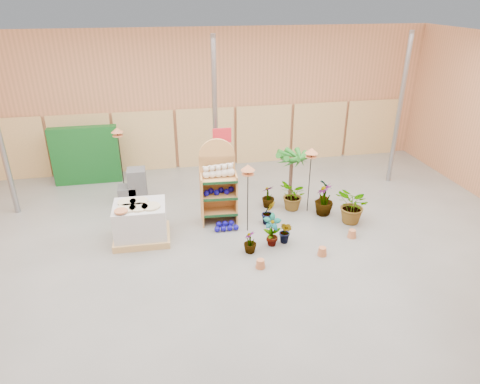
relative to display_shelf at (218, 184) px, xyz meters
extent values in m
cube|color=slate|center=(0.16, -2.06, -1.05)|extent=(15.00, 12.00, 0.10)
cube|color=white|center=(0.16, -2.06, 3.55)|extent=(15.00, 12.00, 0.10)
cube|color=#AD6E46|center=(0.16, 3.99, 1.25)|extent=(15.00, 0.10, 4.50)
cylinder|color=gray|center=(5.66, 1.44, 1.25)|extent=(0.14, 0.14, 4.50)
cylinder|color=gray|center=(0.16, 1.44, 1.25)|extent=(0.14, 0.14, 4.50)
cube|color=tan|center=(-5.84, 3.86, 0.00)|extent=(1.90, 0.06, 2.00)
cube|color=tan|center=(-3.84, 3.86, 0.00)|extent=(1.90, 0.06, 2.00)
cube|color=tan|center=(-1.84, 3.86, 0.00)|extent=(1.90, 0.06, 2.00)
cube|color=tan|center=(0.16, 3.86, 0.00)|extent=(1.90, 0.06, 2.00)
cube|color=tan|center=(2.16, 3.86, 0.00)|extent=(1.90, 0.06, 2.00)
cube|color=tan|center=(4.16, 3.86, 0.00)|extent=(1.90, 0.06, 2.00)
cube|color=tan|center=(6.16, 3.86, 0.00)|extent=(1.90, 0.06, 2.00)
cube|color=#BD8346|center=(0.00, 0.10, -0.13)|extent=(0.92, 0.15, 1.73)
cylinder|color=#BD8346|center=(0.00, 0.10, 0.73)|extent=(0.92, 0.15, 0.92)
cube|color=#BD8346|center=(0.00, -0.16, -0.69)|extent=(0.91, 0.57, 0.04)
cube|color=#0F3819|center=(0.00, -0.42, -0.69)|extent=(0.87, 0.09, 0.06)
cube|color=#BD8346|center=(0.00, -0.16, -0.24)|extent=(0.91, 0.57, 0.04)
cube|color=#0F3819|center=(0.00, -0.42, -0.24)|extent=(0.87, 0.09, 0.06)
cube|color=#BD8346|center=(0.00, -0.16, 0.22)|extent=(0.91, 0.57, 0.04)
cube|color=#0F3819|center=(0.00, -0.42, 0.22)|extent=(0.87, 0.09, 0.06)
cube|color=#BD8346|center=(-0.44, -0.16, -0.34)|extent=(0.08, 0.51, 1.32)
cube|color=#BD8346|center=(0.44, -0.16, -0.34)|extent=(0.08, 0.51, 1.32)
sphere|color=beige|center=(-0.31, -0.10, 0.33)|extent=(0.18, 0.18, 0.18)
sphere|color=beige|center=(-0.31, -0.10, 0.49)|extent=(0.14, 0.14, 0.14)
sphere|color=beige|center=(-0.15, -0.10, 0.34)|extent=(0.19, 0.19, 0.19)
sphere|color=beige|center=(-0.15, -0.10, 0.50)|extent=(0.14, 0.14, 0.14)
sphere|color=beige|center=(0.00, -0.10, 0.34)|extent=(0.20, 0.20, 0.20)
sphere|color=beige|center=(0.00, -0.10, 0.51)|extent=(0.14, 0.14, 0.14)
sphere|color=beige|center=(0.15, -0.10, 0.35)|extent=(0.21, 0.21, 0.21)
sphere|color=beige|center=(0.15, -0.10, 0.52)|extent=(0.14, 0.14, 0.14)
sphere|color=beige|center=(0.31, -0.10, 0.35)|extent=(0.22, 0.22, 0.22)
sphere|color=beige|center=(0.31, -0.10, 0.53)|extent=(0.14, 0.14, 0.14)
sphere|color=#0D0883|center=(-0.33, -0.18, -0.14)|extent=(0.15, 0.15, 0.15)
sphere|color=#0D0883|center=(-0.20, -0.06, -0.14)|extent=(0.15, 0.15, 0.15)
sphere|color=#0D0883|center=(-0.07, -0.18, -0.14)|extent=(0.15, 0.15, 0.15)
sphere|color=#0D0883|center=(0.07, -0.06, -0.14)|extent=(0.15, 0.15, 0.15)
sphere|color=#0D0883|center=(0.20, -0.18, -0.14)|extent=(0.15, 0.15, 0.15)
sphere|color=#0D0883|center=(0.33, -0.06, -0.14)|extent=(0.15, 0.15, 0.15)
sphere|color=#0D0883|center=(-0.14, -0.67, -0.92)|extent=(0.15, 0.15, 0.15)
sphere|color=#0D0883|center=(-0.06, -0.43, -0.92)|extent=(0.15, 0.15, 0.15)
sphere|color=#0D0883|center=(0.02, -0.67, -0.92)|extent=(0.15, 0.15, 0.15)
sphere|color=#0D0883|center=(0.10, -0.43, -0.92)|extent=(0.15, 0.15, 0.15)
sphere|color=#0D0883|center=(0.18, -0.67, -0.92)|extent=(0.15, 0.15, 0.15)
sphere|color=#0D0883|center=(0.26, -0.43, -0.92)|extent=(0.15, 0.15, 0.15)
sphere|color=#0D0883|center=(0.34, -0.67, -0.92)|extent=(0.15, 0.15, 0.15)
cube|color=tan|center=(-1.98, -0.67, -0.92)|extent=(1.34, 1.13, 0.16)
cube|color=silver|center=(-1.98, -0.67, -0.45)|extent=(1.23, 1.02, 0.77)
cylinder|color=beige|center=(-2.25, -0.84, -0.04)|extent=(0.44, 0.44, 0.04)
cylinder|color=beige|center=(-1.98, -0.84, -0.04)|extent=(0.44, 0.44, 0.04)
cylinder|color=beige|center=(-1.70, -0.84, -0.04)|extent=(0.44, 0.44, 0.04)
cylinder|color=beige|center=(-2.25, -0.51, -0.04)|extent=(0.44, 0.44, 0.04)
cylinder|color=beige|center=(-1.98, -0.51, -0.04)|extent=(0.44, 0.44, 0.04)
cube|color=#3F3F3F|center=(-2.09, 1.44, -0.75)|extent=(0.50, 0.50, 0.50)
cube|color=#3F3F3F|center=(-2.09, 1.44, -0.25)|extent=(0.50, 0.50, 0.50)
cube|color=#3F3F3F|center=(-2.39, 1.44, -0.75)|extent=(0.50, 0.50, 0.50)
cube|color=#105019|center=(-3.64, 3.14, -0.10)|extent=(2.00, 0.30, 1.80)
cylinder|color=gray|center=(0.26, 0.94, 0.10)|extent=(0.05, 0.05, 2.20)
cube|color=red|center=(0.26, 0.90, 1.00)|extent=(0.50, 0.03, 0.40)
cylinder|color=black|center=(0.62, -0.75, -0.23)|extent=(0.02, 0.02, 1.54)
cylinder|color=#BF6D41|center=(0.62, -0.75, 0.54)|extent=(0.30, 0.30, 0.02)
cone|color=#BF6D41|center=(0.62, -0.75, 0.71)|extent=(0.34, 0.34, 0.14)
cylinder|color=black|center=(2.45, -0.03, -0.21)|extent=(0.02, 0.02, 1.58)
cylinder|color=#BF6D41|center=(2.45, -0.03, 0.58)|extent=(0.30, 0.30, 0.02)
cone|color=#BF6D41|center=(2.45, -0.03, 0.75)|extent=(0.34, 0.34, 0.14)
cylinder|color=black|center=(-2.53, 2.19, -0.12)|extent=(0.02, 0.02, 1.76)
cylinder|color=#BF6D41|center=(-2.53, 2.19, 0.76)|extent=(0.30, 0.30, 0.02)
cone|color=#BF6D41|center=(-2.53, 2.19, 0.93)|extent=(0.34, 0.34, 0.14)
cylinder|color=brown|center=(2.16, 0.66, -0.37)|extent=(0.10, 0.10, 1.26)
imported|color=#206A1C|center=(1.02, -1.55, -0.66)|extent=(0.28, 0.38, 0.68)
imported|color=#206A1C|center=(1.38, -1.49, -0.70)|extent=(0.39, 0.41, 0.59)
imported|color=#206A1C|center=(2.80, -0.29, -0.55)|extent=(0.68, 0.68, 0.89)
imported|color=#206A1C|center=(3.02, 0.22, -0.60)|extent=(0.37, 0.47, 0.80)
imported|color=#206A1C|center=(1.22, -0.50, -0.67)|extent=(0.40, 0.34, 0.65)
imported|color=#206A1C|center=(2.08, 0.12, -0.57)|extent=(0.68, 0.78, 0.86)
imported|color=#206A1C|center=(0.47, -1.72, -0.72)|extent=(0.42, 0.42, 0.55)
imported|color=#206A1C|center=(1.03, -1.54, -0.59)|extent=(0.48, 0.38, 0.81)
imported|color=#206A1C|center=(3.37, -0.89, -0.50)|extent=(0.93, 1.03, 0.99)
imported|color=#206A1C|center=(1.46, 0.43, -0.68)|extent=(0.47, 0.47, 0.63)
camera|label=1|loc=(-1.37, -9.88, 4.49)|focal=32.00mm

